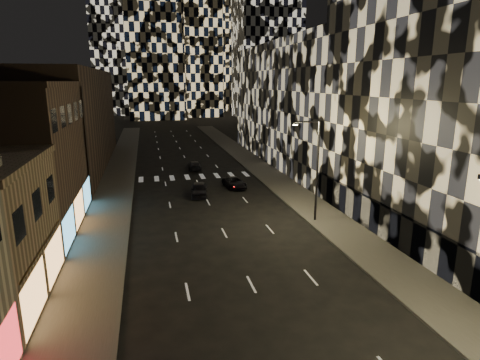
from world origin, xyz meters
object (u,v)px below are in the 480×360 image
streetlight_far (315,164)px  car_dark_midlane (199,189)px  car_dark_oncoming (194,165)px  car_dark_rightlane (235,183)px

streetlight_far → car_dark_midlane: streetlight_far is taller
car_dark_midlane → car_dark_oncoming: bearing=92.7°
car_dark_oncoming → car_dark_rightlane: (3.50, -11.03, -0.02)m
streetlight_far → car_dark_midlane: 14.67m
car_dark_rightlane → car_dark_midlane: bearing=-157.3°
car_dark_oncoming → car_dark_rightlane: bearing=110.4°
streetlight_far → car_dark_oncoming: size_ratio=2.08×
car_dark_midlane → streetlight_far: bearing=-42.7°
streetlight_far → car_dark_rightlane: bearing=108.1°
car_dark_midlane → car_dark_oncoming: (1.10, 13.68, -0.11)m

